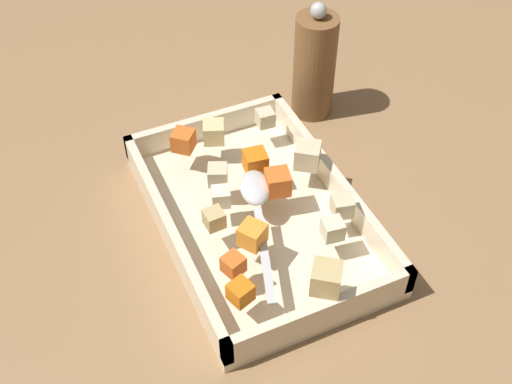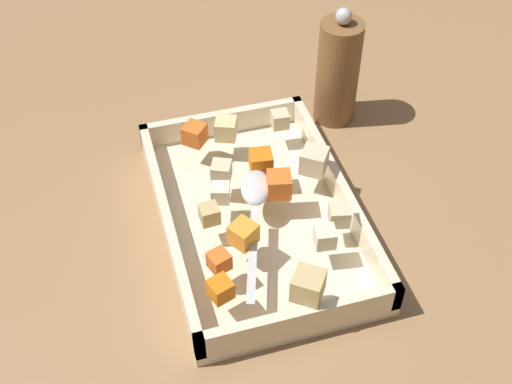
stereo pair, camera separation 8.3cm
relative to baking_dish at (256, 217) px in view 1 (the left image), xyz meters
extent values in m
plane|color=#936D47|center=(0.01, -0.01, -0.02)|extent=(4.00, 4.00, 0.00)
cube|color=beige|center=(0.00, 0.00, -0.01)|extent=(0.37, 0.24, 0.01)
cube|color=beige|center=(0.00, -0.12, 0.02)|extent=(0.37, 0.01, 0.04)
cube|color=beige|center=(0.00, 0.12, 0.02)|extent=(0.37, 0.01, 0.04)
cube|color=beige|center=(-0.18, 0.00, 0.02)|extent=(0.01, 0.24, 0.04)
cube|color=beige|center=(0.18, 0.00, 0.02)|extent=(0.01, 0.24, 0.04)
cube|color=orange|center=(0.00, 0.03, 0.05)|extent=(0.04, 0.04, 0.03)
cube|color=orange|center=(-0.13, -0.05, 0.05)|extent=(0.04, 0.04, 0.03)
cube|color=orange|center=(-0.05, 0.02, 0.05)|extent=(0.03, 0.03, 0.03)
cube|color=orange|center=(0.10, -0.07, 0.05)|extent=(0.03, 0.03, 0.02)
cube|color=orange|center=(0.07, -0.04, 0.05)|extent=(0.04, 0.04, 0.03)
cube|color=orange|center=(0.14, -0.08, 0.05)|extent=(0.03, 0.03, 0.02)
cube|color=beige|center=(-0.13, 0.07, 0.05)|extent=(0.02, 0.02, 0.02)
cube|color=tan|center=(0.02, -0.07, 0.05)|extent=(0.02, 0.02, 0.02)
cube|color=beige|center=(0.10, 0.06, 0.05)|extent=(0.03, 0.03, 0.02)
cube|color=beige|center=(-0.03, 0.09, 0.05)|extent=(0.05, 0.05, 0.03)
cube|color=beige|center=(0.07, 0.09, 0.05)|extent=(0.03, 0.03, 0.03)
cube|color=beige|center=(-0.05, -0.03, 0.05)|extent=(0.03, 0.03, 0.03)
cube|color=tan|center=(0.16, 0.01, 0.05)|extent=(0.05, 0.05, 0.03)
cube|color=#E0CC89|center=(-0.13, -0.01, 0.05)|extent=(0.04, 0.04, 0.03)
cube|color=silver|center=(-0.01, -0.04, 0.05)|extent=(0.03, 0.03, 0.02)
ellipsoid|color=silver|center=(-0.01, 0.00, 0.05)|extent=(0.07, 0.06, 0.02)
cube|color=silver|center=(0.09, -0.03, 0.04)|extent=(0.14, 0.05, 0.01)
cylinder|color=brown|center=(-0.19, 0.18, 0.07)|extent=(0.06, 0.06, 0.17)
sphere|color=#B7B7BC|center=(-0.19, 0.18, 0.16)|extent=(0.02, 0.02, 0.02)
camera|label=1|loc=(0.53, -0.24, 0.64)|focal=46.02mm
camera|label=2|loc=(0.56, -0.16, 0.64)|focal=46.02mm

